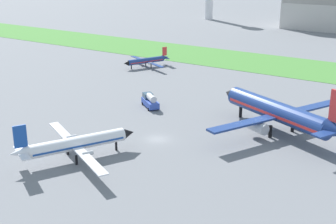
{
  "coord_description": "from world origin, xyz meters",
  "views": [
    {
      "loc": [
        47.3,
        -68.38,
        33.71
      ],
      "look_at": [
        -2.43,
        7.39,
        3.0
      ],
      "focal_mm": 49.53,
      "sensor_mm": 36.0,
      "label": 1
    }
  ],
  "objects_px": {
    "airplane_foreground_turboprop": "(75,143)",
    "airplane_midfield_jet": "(279,112)",
    "fuel_truck_near_gate": "(150,101)",
    "airplane_taxiing_turboprop": "(147,60)"
  },
  "relations": [
    {
      "from": "airplane_foreground_turboprop",
      "to": "airplane_midfield_jet",
      "type": "height_order",
      "value": "airplane_midfield_jet"
    },
    {
      "from": "airplane_foreground_turboprop",
      "to": "airplane_taxiing_turboprop",
      "type": "bearing_deg",
      "value": 52.87
    },
    {
      "from": "airplane_midfield_jet",
      "to": "airplane_taxiing_turboprop",
      "type": "bearing_deg",
      "value": -5.66
    },
    {
      "from": "airplane_foreground_turboprop",
      "to": "airplane_taxiing_turboprop",
      "type": "xyz_separation_m",
      "value": [
        -30.69,
        63.77,
        -0.77
      ]
    },
    {
      "from": "airplane_foreground_turboprop",
      "to": "fuel_truck_near_gate",
      "type": "distance_m",
      "value": 31.4
    },
    {
      "from": "airplane_midfield_jet",
      "to": "fuel_truck_near_gate",
      "type": "distance_m",
      "value": 31.03
    },
    {
      "from": "airplane_midfield_jet",
      "to": "airplane_taxiing_turboprop",
      "type": "relative_size",
      "value": 1.77
    },
    {
      "from": "airplane_midfield_jet",
      "to": "airplane_foreground_turboprop",
      "type": "bearing_deg",
      "value": 76.1
    },
    {
      "from": "fuel_truck_near_gate",
      "to": "airplane_foreground_turboprop",
      "type": "bearing_deg",
      "value": 137.42
    },
    {
      "from": "airplane_foreground_turboprop",
      "to": "airplane_taxiing_turboprop",
      "type": "relative_size",
      "value": 1.34
    }
  ]
}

